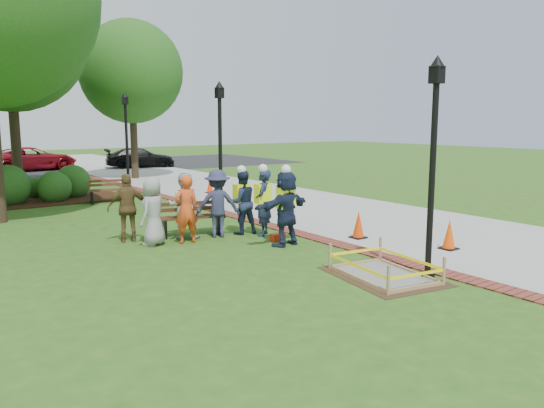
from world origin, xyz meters
TOP-DOWN VIEW (x-y plane):
  - ground at (0.00, 0.00)m, footprint 100.00×100.00m
  - sidewalk at (5.00, 10.00)m, footprint 6.00×60.00m
  - brick_edging at (1.75, 10.00)m, footprint 0.50×60.00m
  - mulch_bed at (-3.00, 12.00)m, footprint 7.00×3.00m
  - parking_lot at (0.00, 27.00)m, footprint 36.00×12.00m
  - wet_concrete_pad at (0.59, -2.46)m, footprint 2.05×2.55m
  - bench_near at (-0.73, 3.22)m, footprint 1.73×0.95m
  - bench_far at (-0.49, 10.21)m, footprint 1.66×0.86m
  - cone_front at (3.52, -1.84)m, footprint 0.37×0.37m
  - cone_back at (2.63, 0.30)m, footprint 0.37×0.37m
  - cone_far at (3.79, 10.29)m, footprint 0.34×0.34m
  - toolbox at (0.77, 1.33)m, footprint 0.38×0.22m
  - lamp_near at (1.25, -3.00)m, footprint 0.28×0.28m
  - lamp_mid at (1.25, 5.00)m, footprint 0.28×0.28m
  - lamp_far at (1.25, 13.00)m, footprint 0.28×0.28m
  - tree_back at (-2.75, 15.25)m, footprint 6.39×6.39m
  - tree_right at (3.44, 17.77)m, footprint 5.32×5.32m
  - shrub_b at (-3.71, 11.95)m, footprint 1.58×1.58m
  - shrub_c at (-2.15, 11.72)m, footprint 1.26×1.26m
  - shrub_d at (-1.22, 12.59)m, footprint 1.41×1.41m
  - shrub_e at (-2.56, 13.24)m, footprint 0.87×0.87m
  - casual_person_a at (-2.00, 2.75)m, footprint 0.64×0.60m
  - casual_person_b at (-1.23, 2.48)m, footprint 0.57×0.38m
  - casual_person_c at (-1.03, 3.02)m, footprint 0.65×0.61m
  - casual_person_d at (-2.36, 3.46)m, footprint 0.63×0.49m
  - casual_person_e at (-0.23, 2.64)m, footprint 0.68×0.59m
  - hivis_worker_a at (0.64, 0.81)m, footprint 0.65×0.47m
  - hivis_worker_b at (0.85, 2.09)m, footprint 0.66×0.66m
  - hivis_worker_c at (0.49, 2.60)m, footprint 0.60×0.44m
  - parked_car_c at (-0.01, 25.87)m, footprint 2.74×5.09m
  - parked_car_d at (6.24, 24.02)m, footprint 2.86×4.62m

SIDE VIEW (x-z plane):
  - ground at x=0.00m, z-range 0.00..0.00m
  - shrub_b at x=-3.71m, z-range -0.79..0.79m
  - shrub_c at x=-2.15m, z-range -0.63..0.63m
  - shrub_d at x=-1.22m, z-range -0.70..0.70m
  - shrub_e at x=-2.56m, z-range -0.44..0.44m
  - parked_car_c at x=-0.01m, z-range -0.79..0.79m
  - parked_car_d at x=6.24m, z-range -0.70..0.70m
  - parking_lot at x=0.00m, z-range 0.00..0.01m
  - sidewalk at x=5.00m, z-range 0.00..0.02m
  - brick_edging at x=1.75m, z-range 0.00..0.03m
  - mulch_bed at x=-3.00m, z-range -0.01..0.04m
  - toolbox at x=0.77m, z-range 0.00..0.19m
  - wet_concrete_pad at x=0.59m, z-range -0.04..0.51m
  - bench_far at x=-0.49m, z-range -0.15..0.70m
  - bench_near at x=-0.73m, z-range -0.16..0.73m
  - cone_far at x=3.79m, z-range -0.01..0.66m
  - cone_back at x=2.63m, z-range -0.01..0.72m
  - cone_front at x=3.52m, z-range -0.01..0.73m
  - casual_person_a at x=-2.00m, z-range 0.00..1.69m
  - casual_person_b at x=-1.23m, z-range 0.00..1.71m
  - casual_person_c at x=-1.03m, z-range 0.00..1.72m
  - casual_person_d at x=-2.36m, z-range 0.00..1.74m
  - casual_person_e at x=-0.23m, z-range 0.00..1.78m
  - hivis_worker_c at x=0.49m, z-range -0.01..1.87m
  - hivis_worker_b at x=0.85m, z-range -0.01..1.91m
  - hivis_worker_a at x=0.64m, z-range -0.01..1.99m
  - lamp_near at x=1.25m, z-range 0.35..4.61m
  - lamp_mid at x=1.25m, z-range 0.35..4.61m
  - lamp_far at x=1.25m, z-range 0.35..4.61m
  - tree_right at x=3.44m, z-range 1.44..9.67m
  - tree_back at x=-2.75m, z-range 1.69..11.48m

